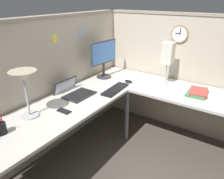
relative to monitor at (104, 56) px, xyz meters
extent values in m
plane|color=#4C443D|center=(-0.32, -0.64, -1.02)|extent=(6.80, 6.80, 0.00)
cube|color=#B7AD99|center=(-0.69, 0.23, -0.25)|extent=(2.57, 0.10, 1.55)
cube|color=gray|center=(-0.69, 0.23, 0.54)|extent=(2.57, 0.12, 0.03)
cube|color=#B7AD99|center=(0.55, -0.90, -0.25)|extent=(0.10, 2.37, 1.55)
cube|color=gray|center=(0.55, -0.90, 0.54)|extent=(0.12, 2.37, 0.03)
cube|color=beige|center=(-0.70, -0.17, -0.31)|extent=(2.35, 0.66, 0.03)
cube|color=beige|center=(0.15, -1.24, -0.31)|extent=(0.66, 1.49, 0.03)
cylinder|color=slate|center=(-0.16, -0.48, -0.67)|extent=(0.05, 0.05, 0.70)
cylinder|color=#38383D|center=(0.00, 0.00, -0.28)|extent=(0.20, 0.20, 0.02)
cylinder|color=#38383D|center=(0.00, 0.00, -0.18)|extent=(0.04, 0.04, 0.20)
cube|color=#38383D|center=(0.00, 0.00, 0.06)|extent=(0.46, 0.08, 0.30)
cube|color=#4C84D8|center=(0.00, -0.02, 0.06)|extent=(0.42, 0.05, 0.26)
cube|color=#232326|center=(-0.64, -0.13, -0.29)|extent=(0.34, 0.24, 0.02)
cube|color=black|center=(-0.64, -0.13, -0.28)|extent=(0.29, 0.18, 0.00)
cube|color=#232326|center=(-0.64, 0.10, -0.25)|extent=(0.34, 0.07, 0.22)
cube|color=silver|center=(-0.64, 0.09, -0.25)|extent=(0.31, 0.06, 0.18)
cube|color=black|center=(-0.29, -0.38, -0.28)|extent=(0.44, 0.17, 0.02)
ellipsoid|color=black|center=(0.02, -0.38, -0.28)|extent=(0.06, 0.10, 0.03)
cylinder|color=#B7BABF|center=(-1.24, -0.05, -0.29)|extent=(0.17, 0.17, 0.02)
cylinder|color=#B7BABF|center=(-1.24, -0.05, -0.09)|extent=(0.02, 0.02, 0.38)
cone|color=#B2A88C|center=(-1.24, -0.05, 0.11)|extent=(0.24, 0.24, 0.09)
cylinder|color=black|center=(-1.55, -0.10, -0.24)|extent=(0.08, 0.08, 0.10)
cylinder|color=#B21E1E|center=(-1.53, -0.11, -0.18)|extent=(0.01, 0.01, 0.13)
cube|color=black|center=(-1.00, -0.25, -0.29)|extent=(0.07, 0.15, 0.01)
cube|color=#3F7F4C|center=(0.14, -1.22, -0.28)|extent=(0.29, 0.22, 0.02)
cube|color=#BF3F38|center=(0.16, -1.23, -0.26)|extent=(0.29, 0.23, 0.02)
cylinder|color=#B7BABF|center=(0.24, -0.79, -0.29)|extent=(0.11, 0.11, 0.01)
cylinder|color=#B7BABF|center=(0.24, -0.79, -0.15)|extent=(0.02, 0.02, 0.27)
cube|color=silver|center=(0.24, -0.79, 0.11)|extent=(0.13, 0.13, 0.26)
cylinder|color=olive|center=(0.49, -0.83, 0.30)|extent=(0.03, 0.22, 0.22)
cylinder|color=white|center=(0.48, -0.83, 0.30)|extent=(0.00, 0.19, 0.19)
cube|color=black|center=(0.47, -0.81, 0.31)|extent=(0.00, 0.06, 0.01)
cube|color=black|center=(0.47, -0.84, 0.34)|extent=(0.00, 0.01, 0.08)
cube|color=#99B7E5|center=(-0.22, 0.18, 0.31)|extent=(0.09, 0.00, 0.07)
cube|color=#EAD84C|center=(-0.65, 0.18, 0.31)|extent=(0.07, 0.00, 0.09)
camera|label=1|loc=(-2.27, -1.68, 0.74)|focal=34.79mm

